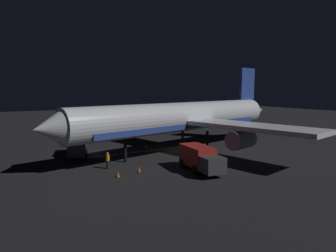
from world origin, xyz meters
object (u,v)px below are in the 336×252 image
(traffic_cone_near_right, at_px, (139,170))
(airliner, at_px, (184,118))
(traffic_cone_far, at_px, (146,147))
(catering_truck, at_px, (200,159))
(traffic_cone_under_wing, at_px, (115,154))
(ground_crew_worker, at_px, (108,160))
(baggage_truck, at_px, (77,146))
(traffic_cone_near_left, at_px, (118,175))

(traffic_cone_near_right, bearing_deg, airliner, -55.81)
(traffic_cone_near_right, distance_m, traffic_cone_far, 11.97)
(catering_truck, distance_m, traffic_cone_under_wing, 11.98)
(ground_crew_worker, bearing_deg, airliner, -72.35)
(traffic_cone_under_wing, xyz_separation_m, traffic_cone_far, (2.27, -5.48, 0.00))
(ground_crew_worker, xyz_separation_m, traffic_cone_under_wing, (5.27, -2.77, -0.64))
(airliner, height_order, baggage_truck, airliner)
(traffic_cone_near_right, distance_m, traffic_cone_under_wing, 8.11)
(catering_truck, relative_size, traffic_cone_under_wing, 11.34)
(ground_crew_worker, bearing_deg, baggage_truck, 7.91)
(airliner, relative_size, catering_truck, 6.26)
(airliner, xyz_separation_m, traffic_cone_far, (3.71, 3.80, -4.13))
(traffic_cone_near_left, height_order, traffic_cone_under_wing, same)
(catering_truck, xyz_separation_m, traffic_cone_far, (13.16, -0.57, -1.02))
(baggage_truck, relative_size, ground_crew_worker, 3.72)
(ground_crew_worker, height_order, traffic_cone_far, ground_crew_worker)
(baggage_truck, bearing_deg, traffic_cone_far, -91.95)
(baggage_truck, distance_m, traffic_cone_under_wing, 4.75)
(traffic_cone_near_left, height_order, traffic_cone_near_right, same)
(airliner, relative_size, traffic_cone_far, 70.93)
(baggage_truck, height_order, traffic_cone_near_left, baggage_truck)
(airliner, distance_m, ground_crew_worker, 13.11)
(airliner, xyz_separation_m, ground_crew_worker, (-3.83, 12.04, -3.49))
(ground_crew_worker, distance_m, traffic_cone_near_right, 3.66)
(catering_truck, bearing_deg, airliner, -24.81)
(ground_crew_worker, distance_m, traffic_cone_under_wing, 5.98)
(traffic_cone_near_left, xyz_separation_m, traffic_cone_near_right, (0.65, -2.49, 0.00))
(airliner, bearing_deg, traffic_cone_near_left, 120.74)
(traffic_cone_near_right, bearing_deg, ground_crew_worker, 38.50)
(traffic_cone_far, bearing_deg, traffic_cone_near_right, 149.93)
(baggage_truck, distance_m, traffic_cone_near_left, 11.41)
(ground_crew_worker, xyz_separation_m, traffic_cone_near_right, (-2.82, -2.25, -0.64))
(catering_truck, bearing_deg, ground_crew_worker, 53.80)
(traffic_cone_near_left, distance_m, traffic_cone_near_right, 2.57)
(airliner, xyz_separation_m, traffic_cone_under_wing, (1.44, 9.27, -4.13))
(catering_truck, distance_m, ground_crew_worker, 9.52)
(catering_truck, xyz_separation_m, traffic_cone_near_left, (2.14, 7.92, -1.02))
(catering_truck, relative_size, traffic_cone_near_left, 11.34)
(catering_truck, relative_size, ground_crew_worker, 3.58)
(traffic_cone_far, bearing_deg, traffic_cone_near_left, 142.38)
(traffic_cone_near_left, bearing_deg, catering_truck, -105.14)
(ground_crew_worker, distance_m, traffic_cone_near_left, 3.54)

